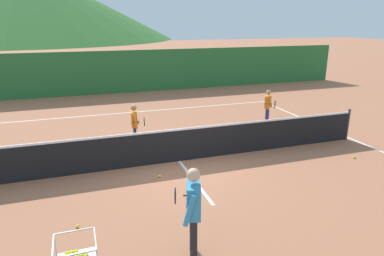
% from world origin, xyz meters
% --- Properties ---
extents(ground_plane, '(120.00, 120.00, 0.00)m').
position_xyz_m(ground_plane, '(0.00, 0.00, 0.00)').
color(ground_plane, '#A86647').
extents(line_baseline_far, '(12.18, 0.08, 0.01)m').
position_xyz_m(line_baseline_far, '(0.00, 5.89, 0.00)').
color(line_baseline_far, white).
rests_on(line_baseline_far, ground).
extents(line_sideline_east, '(0.08, 11.77, 0.01)m').
position_xyz_m(line_sideline_east, '(6.09, 0.00, 0.00)').
color(line_sideline_east, white).
rests_on(line_sideline_east, ground).
extents(line_service_center, '(0.08, 5.22, 0.01)m').
position_xyz_m(line_service_center, '(0.00, 0.00, 0.00)').
color(line_service_center, white).
rests_on(line_service_center, ground).
extents(tennis_net, '(11.84, 0.08, 1.05)m').
position_xyz_m(tennis_net, '(0.00, 0.00, 0.50)').
color(tennis_net, '#333338').
rests_on(tennis_net, ground).
extents(instructor, '(0.44, 0.81, 1.63)m').
position_xyz_m(instructor, '(-0.97, -4.05, 0.98)').
color(instructor, black).
rests_on(instructor, ground).
extents(student_0, '(0.42, 0.68, 1.35)m').
position_xyz_m(student_0, '(-0.96, 1.62, 0.81)').
color(student_0, navy).
rests_on(student_0, ground).
extents(student_1, '(0.48, 0.70, 1.33)m').
position_xyz_m(student_1, '(4.27, 2.42, 0.80)').
color(student_1, navy).
rests_on(student_1, ground).
extents(tennis_ball_1, '(0.07, 0.07, 0.07)m').
position_xyz_m(tennis_ball_1, '(4.90, -1.44, 0.03)').
color(tennis_ball_1, yellow).
rests_on(tennis_ball_1, ground).
extents(tennis_ball_3, '(0.07, 0.07, 0.07)m').
position_xyz_m(tennis_ball_3, '(-0.79, -0.87, 0.03)').
color(tennis_ball_3, yellow).
rests_on(tennis_ball_3, ground).
extents(tennis_ball_6, '(0.07, 0.07, 0.07)m').
position_xyz_m(tennis_ball_6, '(-2.82, -2.55, 0.03)').
color(tennis_ball_6, yellow).
rests_on(tennis_ball_6, ground).
extents(windscreen_fence, '(26.81, 0.08, 2.31)m').
position_xyz_m(windscreen_fence, '(0.00, 10.34, 1.15)').
color(windscreen_fence, '#286B33').
rests_on(windscreen_fence, ground).
extents(hill_2, '(59.81, 59.81, 15.11)m').
position_xyz_m(hill_2, '(-11.16, 72.79, 7.55)').
color(hill_2, '#2D6628').
rests_on(hill_2, ground).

